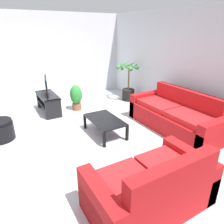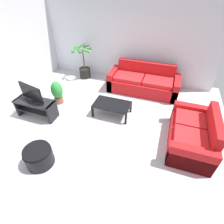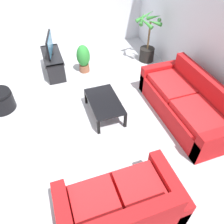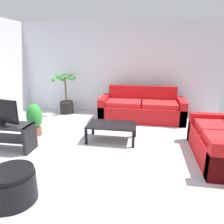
{
  "view_description": "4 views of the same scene",
  "coord_description": "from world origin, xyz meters",
  "px_view_note": "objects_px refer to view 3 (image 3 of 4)",
  "views": [
    {
      "loc": [
        3.81,
        -1.17,
        2.19
      ],
      "look_at": [
        0.28,
        0.88,
        0.53
      ],
      "focal_mm": 32.85,
      "sensor_mm": 36.0,
      "label": 1
    },
    {
      "loc": [
        1.44,
        -2.88,
        3.19
      ],
      "look_at": [
        0.34,
        0.34,
        0.42
      ],
      "focal_mm": 27.69,
      "sensor_mm": 36.0,
      "label": 2
    },
    {
      "loc": [
        3.43,
        -0.23,
        3.25
      ],
      "look_at": [
        0.66,
        0.75,
        0.47
      ],
      "focal_mm": 35.38,
      "sensor_mm": 36.0,
      "label": 3
    },
    {
      "loc": [
        0.88,
        -3.26,
        1.82
      ],
      "look_at": [
        0.22,
        0.68,
        0.65
      ],
      "focal_mm": 33.03,
      "sensor_mm": 36.0,
      "label": 4
    }
  ],
  "objects_px": {
    "potted_plant_small": "(83,58)",
    "ottoman": "(0,101)",
    "potted_palm": "(148,44)",
    "tv": "(50,45)",
    "couch_loveseat": "(120,208)",
    "tv_stand": "(53,61)",
    "couch_main": "(185,104)",
    "coffee_table": "(104,102)"
  },
  "relations": [
    {
      "from": "couch_loveseat",
      "to": "tv_stand",
      "type": "height_order",
      "value": "couch_loveseat"
    },
    {
      "from": "coffee_table",
      "to": "potted_palm",
      "type": "relative_size",
      "value": 0.78
    },
    {
      "from": "potted_palm",
      "to": "ottoman",
      "type": "height_order",
      "value": "potted_palm"
    },
    {
      "from": "tv",
      "to": "ottoman",
      "type": "height_order",
      "value": "tv"
    },
    {
      "from": "couch_main",
      "to": "coffee_table",
      "type": "bearing_deg",
      "value": -110.6
    },
    {
      "from": "couch_main",
      "to": "coffee_table",
      "type": "distance_m",
      "value": 1.64
    },
    {
      "from": "couch_loveseat",
      "to": "tv",
      "type": "height_order",
      "value": "tv"
    },
    {
      "from": "couch_loveseat",
      "to": "ottoman",
      "type": "height_order",
      "value": "couch_loveseat"
    },
    {
      "from": "tv_stand",
      "to": "coffee_table",
      "type": "relative_size",
      "value": 1.09
    },
    {
      "from": "couch_main",
      "to": "coffee_table",
      "type": "height_order",
      "value": "couch_main"
    },
    {
      "from": "tv_stand",
      "to": "potted_plant_small",
      "type": "relative_size",
      "value": 1.5
    },
    {
      "from": "tv_stand",
      "to": "potted_palm",
      "type": "height_order",
      "value": "potted_palm"
    },
    {
      "from": "potted_plant_small",
      "to": "ottoman",
      "type": "relative_size",
      "value": 1.28
    },
    {
      "from": "couch_main",
      "to": "coffee_table",
      "type": "relative_size",
      "value": 2.26
    },
    {
      "from": "tv",
      "to": "coffee_table",
      "type": "distance_m",
      "value": 2.14
    },
    {
      "from": "tv",
      "to": "coffee_table",
      "type": "bearing_deg",
      "value": 20.67
    },
    {
      "from": "potted_palm",
      "to": "tv",
      "type": "bearing_deg",
      "value": -95.32
    },
    {
      "from": "tv",
      "to": "potted_plant_small",
      "type": "relative_size",
      "value": 1.06
    },
    {
      "from": "potted_palm",
      "to": "ottoman",
      "type": "relative_size",
      "value": 2.25
    },
    {
      "from": "tv",
      "to": "ottoman",
      "type": "xyz_separation_m",
      "value": [
        1.04,
        -1.3,
        -0.56
      ]
    },
    {
      "from": "couch_loveseat",
      "to": "tv",
      "type": "xyz_separation_m",
      "value": [
        -4.04,
        -0.28,
        0.47
      ]
    },
    {
      "from": "tv_stand",
      "to": "tv",
      "type": "xyz_separation_m",
      "value": [
        0.0,
        0.0,
        0.44
      ]
    },
    {
      "from": "couch_loveseat",
      "to": "tv",
      "type": "bearing_deg",
      "value": -175.97
    },
    {
      "from": "couch_main",
      "to": "tv_stand",
      "type": "xyz_separation_m",
      "value": [
        -2.53,
        -2.28,
        0.03
      ]
    },
    {
      "from": "tv_stand",
      "to": "ottoman",
      "type": "bearing_deg",
      "value": -51.13
    },
    {
      "from": "tv",
      "to": "coffee_table",
      "type": "relative_size",
      "value": 0.77
    },
    {
      "from": "potted_plant_small",
      "to": "potted_palm",
      "type": "bearing_deg",
      "value": 89.04
    },
    {
      "from": "couch_loveseat",
      "to": "potted_plant_small",
      "type": "distance_m",
      "value": 3.86
    },
    {
      "from": "tv",
      "to": "couch_loveseat",
      "type": "bearing_deg",
      "value": 4.03
    },
    {
      "from": "potted_plant_small",
      "to": "couch_main",
      "type": "bearing_deg",
      "value": 33.25
    },
    {
      "from": "couch_loveseat",
      "to": "couch_main",
      "type": "bearing_deg",
      "value": 127.14
    },
    {
      "from": "couch_main",
      "to": "potted_plant_small",
      "type": "distance_m",
      "value": 2.78
    },
    {
      "from": "tv_stand",
      "to": "coffee_table",
      "type": "xyz_separation_m",
      "value": [
        1.95,
        0.74,
        -0.01
      ]
    },
    {
      "from": "potted_palm",
      "to": "potted_plant_small",
      "type": "relative_size",
      "value": 1.76
    },
    {
      "from": "potted_palm",
      "to": "potted_plant_small",
      "type": "bearing_deg",
      "value": -90.96
    },
    {
      "from": "couch_main",
      "to": "tv_stand",
      "type": "distance_m",
      "value": 3.41
    },
    {
      "from": "tv",
      "to": "potted_palm",
      "type": "bearing_deg",
      "value": 84.68
    },
    {
      "from": "ottoman",
      "to": "tv_stand",
      "type": "bearing_deg",
      "value": 128.87
    },
    {
      "from": "couch_main",
      "to": "couch_loveseat",
      "type": "relative_size",
      "value": 1.41
    },
    {
      "from": "couch_main",
      "to": "potted_palm",
      "type": "bearing_deg",
      "value": 173.55
    },
    {
      "from": "couch_main",
      "to": "couch_loveseat",
      "type": "height_order",
      "value": "same"
    },
    {
      "from": "coffee_table",
      "to": "potted_plant_small",
      "type": "xyz_separation_m",
      "value": [
        -1.75,
        0.01,
        0.07
      ]
    }
  ]
}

